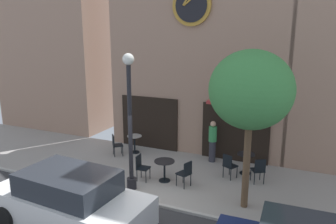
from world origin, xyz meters
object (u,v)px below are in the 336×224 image
Objects in this scene: pedestrian_green at (213,141)px; cafe_table_near_curb at (135,141)px; cafe_chair_facing_street at (186,172)px; cafe_table_rightmost at (246,160)px; parked_car_white at (70,200)px; street_lamp at (130,123)px; cafe_chair_near_tree at (116,144)px; cafe_table_near_door at (164,167)px; street_tree at (251,91)px; cafe_chair_corner at (229,164)px; cafe_chair_curbside at (141,166)px; cafe_chair_facing_wall at (259,169)px.

cafe_table_near_curb is at bearing -173.45° from pedestrian_green.
cafe_table_rightmost is at bearing 49.59° from cafe_chair_facing_street.
street_lamp is at bearing 82.16° from parked_car_white.
cafe_chair_near_tree is at bearing 157.73° from cafe_chair_facing_street.
cafe_chair_near_tree is at bearing 154.16° from cafe_table_near_door.
street_tree is 3.82m from cafe_table_rightmost.
cafe_chair_near_tree is at bearing 176.62° from cafe_chair_corner.
cafe_table_rightmost is 1.62m from pedestrian_green.
cafe_chair_curbside is at bearing -55.48° from cafe_table_near_curb.
cafe_chair_corner is at bearing 56.25° from parked_car_white.
street_tree is 3.42m from cafe_chair_facing_wall.
cafe_chair_facing_wall is at bearing -32.51° from pedestrian_green.
cafe_chair_facing_street is 2.56m from pedestrian_green.
street_tree is 5.11× the size of cafe_chair_facing_wall.
cafe_table_rightmost is at bearing 56.14° from parked_car_white.
pedestrian_green is (-2.01, 1.28, 0.33)m from cafe_chair_facing_wall.
cafe_table_near_curb is 4.42m from cafe_chair_corner.
cafe_table_near_door is (0.75, 0.95, -1.72)m from street_lamp.
street_tree is at bearing -13.16° from cafe_chair_facing_street.
cafe_chair_facing_street is (-1.15, -1.23, 0.00)m from cafe_chair_corner.
cafe_table_rightmost is 6.36m from parked_car_white.
cafe_table_near_curb is 0.17× the size of parked_car_white.
cafe_table_near_door is at bearing -150.79° from cafe_chair_corner.
cafe_chair_facing_street is at bearing -8.47° from cafe_table_near_door.
cafe_chair_curbside is (-2.76, -1.35, 0.00)m from cafe_chair_corner.
cafe_table_rightmost is 2.49m from cafe_chair_facing_street.
street_tree is at bearing -5.56° from cafe_chair_curbside.
parked_car_white is (-2.10, -5.92, -0.10)m from pedestrian_green.
cafe_chair_curbside is at bearing -123.67° from pedestrian_green.
cafe_chair_facing_wall is (0.13, 1.73, -2.94)m from street_tree.
parked_car_white is (1.23, -5.54, 0.26)m from cafe_table_near_curb.
cafe_chair_corner is 0.54× the size of pedestrian_green.
street_tree reaches higher than parked_car_white.
parked_car_white is at bearing -109.50° from pedestrian_green.
cafe_chair_corner is at bearing 26.14° from cafe_chair_curbside.
cafe_chair_corner and cafe_chair_facing_street have the same top height.
pedestrian_green is (1.77, 2.65, 0.33)m from cafe_chair_curbside.
cafe_chair_near_tree and cafe_chair_facing_wall have the same top height.
parked_car_white is (-3.54, -5.28, 0.25)m from cafe_table_rightmost.
street_lamp reaches higher than cafe_chair_curbside.
cafe_chair_corner is 1.67m from pedestrian_green.
street_lamp is 2.65× the size of pedestrian_green.
cafe_chair_curbside is 0.20× the size of parked_car_white.
street_tree is at bearing -11.83° from cafe_table_near_door.
cafe_table_rightmost reaches higher than cafe_table_near_curb.
cafe_chair_facing_street reaches higher than cafe_table_rightmost.
street_tree is 2.75× the size of pedestrian_green.
cafe_chair_facing_street is at bearing 27.77° from street_lamp.
cafe_table_near_curb is 5.68m from parked_car_white.
cafe_table_near_door is 3.20m from cafe_chair_facing_wall.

